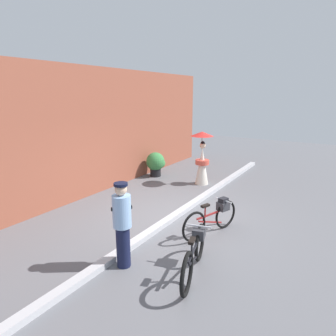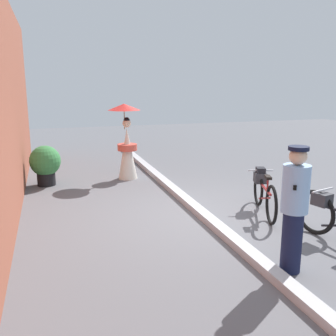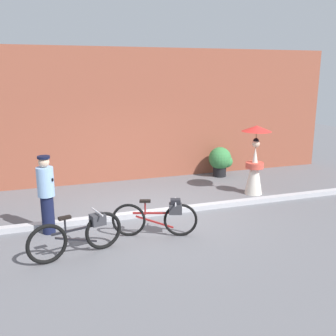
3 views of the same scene
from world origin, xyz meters
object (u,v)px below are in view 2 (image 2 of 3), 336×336
Objects in this scene: person_with_parasol at (127,142)px; potted_plant_by_door at (46,163)px; person_officer at (294,207)px; bicycle_near_officer at (264,191)px.

potted_plant_by_door is at bearing 91.53° from person_with_parasol.
person_officer is 6.20m from potted_plant_by_door.
potted_plant_by_door is (-0.05, 1.96, -0.42)m from person_with_parasol.
person_with_parasol is at bearing 10.73° from person_officer.
person_with_parasol is 2.00m from potted_plant_by_door.
person_officer is (-2.14, 0.88, 0.46)m from bicycle_near_officer.
person_officer is 1.73× the size of potted_plant_by_door.
person_officer reaches higher than potted_plant_by_door.
bicycle_near_officer is 1.02× the size of person_officer.
potted_plant_by_door is (5.42, 3.00, -0.34)m from person_officer.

